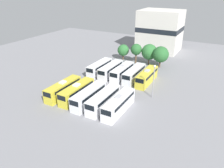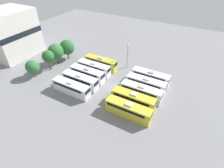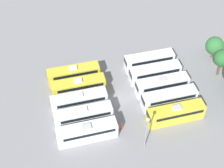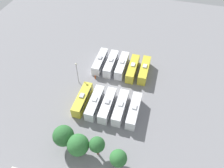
# 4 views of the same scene
# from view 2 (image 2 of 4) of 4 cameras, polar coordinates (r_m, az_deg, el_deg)

# --- Properties ---
(ground_plane) EXTENTS (124.47, 124.47, 0.00)m
(ground_plane) POSITION_cam_2_polar(r_m,az_deg,el_deg) (49.27, 0.11, -0.94)
(ground_plane) COLOR gray
(bus_0) EXTENTS (2.62, 10.80, 3.67)m
(bus_0) POSITION_cam_2_polar(r_m,az_deg,el_deg) (40.27, 5.30, -8.25)
(bus_0) COLOR gold
(bus_0) RESTS_ON ground_plane
(bus_1) EXTENTS (2.62, 10.80, 3.67)m
(bus_1) POSITION_cam_2_polar(r_m,az_deg,el_deg) (42.92, 7.01, -4.93)
(bus_1) COLOR gold
(bus_1) RESTS_ON ground_plane
(bus_2) EXTENTS (2.62, 10.80, 3.67)m
(bus_2) POSITION_cam_2_polar(r_m,az_deg,el_deg) (45.47, 9.49, -2.39)
(bus_2) COLOR silver
(bus_2) RESTS_ON ground_plane
(bus_3) EXTENTS (2.62, 10.80, 3.67)m
(bus_3) POSITION_cam_2_polar(r_m,az_deg,el_deg) (48.32, 10.95, 0.11)
(bus_3) COLOR white
(bus_3) RESTS_ON ground_plane
(bus_4) EXTENTS (2.62, 10.80, 3.67)m
(bus_4) POSITION_cam_2_polar(r_m,az_deg,el_deg) (51.30, 12.48, 2.31)
(bus_4) COLOR white
(bus_4) RESTS_ON ground_plane
(bus_5) EXTENTS (2.62, 10.80, 3.67)m
(bus_5) POSITION_cam_2_polar(r_m,az_deg,el_deg) (47.38, -13.16, -1.08)
(bus_5) COLOR silver
(bus_5) RESTS_ON ground_plane
(bus_6) EXTENTS (2.62, 10.80, 3.67)m
(bus_6) POSITION_cam_2_polar(r_m,az_deg,el_deg) (49.58, -10.34, 1.27)
(bus_6) COLOR silver
(bus_6) RESTS_ON ground_plane
(bus_7) EXTENTS (2.62, 10.80, 3.67)m
(bus_7) POSITION_cam_2_polar(r_m,az_deg,el_deg) (52.01, -8.06, 3.42)
(bus_7) COLOR white
(bus_7) RESTS_ON ground_plane
(bus_8) EXTENTS (2.62, 10.80, 3.67)m
(bus_8) POSITION_cam_2_polar(r_m,az_deg,el_deg) (54.49, -5.94, 5.31)
(bus_8) COLOR silver
(bus_8) RESTS_ON ground_plane
(bus_9) EXTENTS (2.62, 10.80, 3.67)m
(bus_9) POSITION_cam_2_polar(r_m,az_deg,el_deg) (57.09, -3.64, 7.04)
(bus_9) COLOR gold
(bus_9) RESTS_ON ground_plane
(worker_person) EXTENTS (0.36, 0.36, 1.64)m
(worker_person) POSITION_cam_2_polar(r_m,az_deg,el_deg) (53.28, 5.70, 3.15)
(worker_person) COLOR #CC4C19
(worker_person) RESTS_ON ground_plane
(light_pole) EXTENTS (0.60, 0.60, 8.12)m
(light_pole) POSITION_cam_2_polar(r_m,az_deg,el_deg) (55.49, 5.14, 10.31)
(light_pole) COLOR gray
(light_pole) RESTS_ON ground_plane
(tree_0) EXTENTS (4.01, 4.01, 5.43)m
(tree_0) POSITION_cam_2_polar(r_m,az_deg,el_deg) (56.69, -24.55, 5.11)
(tree_0) COLOR brown
(tree_0) RESTS_ON ground_plane
(tree_1) EXTENTS (3.73, 3.73, 6.58)m
(tree_1) POSITION_cam_2_polar(r_m,az_deg,el_deg) (58.00, -20.16, 8.45)
(tree_1) COLOR brown
(tree_1) RESTS_ON ground_plane
(tree_2) EXTENTS (5.17, 5.17, 6.78)m
(tree_2) POSITION_cam_2_polar(r_m,az_deg,el_deg) (61.36, -17.91, 10.02)
(tree_2) COLOR brown
(tree_2) RESTS_ON ground_plane
(tree_3) EXTENTS (5.10, 5.10, 6.85)m
(tree_3) POSITION_cam_2_polar(r_m,az_deg,el_deg) (63.09, -14.48, 11.52)
(tree_3) COLOR brown
(tree_3) RESTS_ON ground_plane
(depot_building) EXTENTS (15.71, 13.07, 15.57)m
(depot_building) POSITION_cam_2_polar(r_m,az_deg,el_deg) (72.31, -30.22, 14.12)
(depot_building) COLOR beige
(depot_building) RESTS_ON ground_plane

